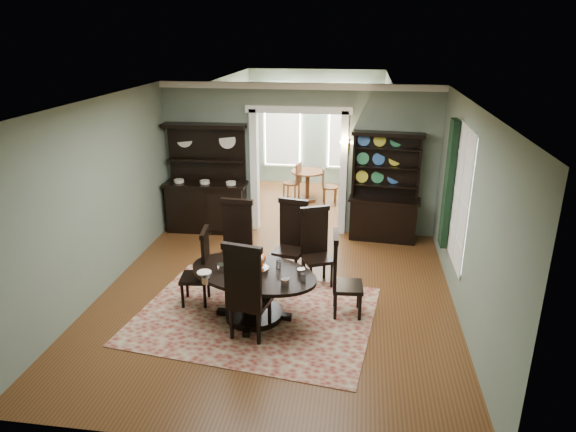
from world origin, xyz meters
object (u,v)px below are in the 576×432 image
at_px(welsh_dresser, 384,202).
at_px(parlor_table, 308,181).
at_px(dining_table, 253,286).
at_px(sideboard, 207,194).

bearing_deg(welsh_dresser, parlor_table, 133.65).
relative_size(dining_table, sideboard, 1.00).
distance_m(dining_table, parlor_table, 5.53).
height_order(sideboard, parlor_table, sideboard).
relative_size(sideboard, parlor_table, 2.76).
xyz_separation_m(dining_table, welsh_dresser, (1.93, 3.33, 0.25)).
relative_size(welsh_dresser, parlor_table, 2.68).
bearing_deg(sideboard, parlor_table, 48.62).
relative_size(dining_table, welsh_dresser, 1.03).
bearing_deg(welsh_dresser, sideboard, -174.38).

